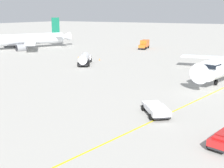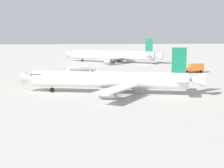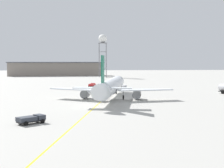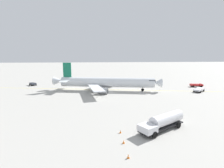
{
  "view_description": "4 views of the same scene",
  "coord_description": "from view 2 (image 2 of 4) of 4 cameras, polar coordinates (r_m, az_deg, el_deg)",
  "views": [
    {
      "loc": [
        -8.96,
        67.72,
        12.86
      ],
      "look_at": [
        2.01,
        48.66,
        7.57
      ],
      "focal_mm": 47.73,
      "sensor_mm": 36.0,
      "label": 1
    },
    {
      "loc": [
        -78.37,
        5.33,
        14.17
      ],
      "look_at": [
        -2.15,
        -1.02,
        2.25
      ],
      "focal_mm": 54.44,
      "sensor_mm": 36.0,
      "label": 2
    },
    {
      "loc": [
        -10.21,
        -81.92,
        9.18
      ],
      "look_at": [
        0.17,
        18.14,
        2.48
      ],
      "focal_mm": 51.98,
      "sensor_mm": 36.0,
      "label": 3
    },
    {
      "loc": [
        61.91,
        -5.92,
        13.14
      ],
      "look_at": [
        -3.1,
        1.65,
        2.31
      ],
      "focal_mm": 27.18,
      "sensor_mm": 36.0,
      "label": 4
    }
  ],
  "objects": [
    {
      "name": "ground_plane",
      "position": [
        79.82,
        -0.85,
        -1.37
      ],
      "size": [
        600.0,
        600.0,
        0.0
      ],
      "primitive_type": "plane",
      "color": "#ADAAA3"
    },
    {
      "name": "taxiway_centreline",
      "position": [
        75.73,
        3.4,
        -1.94
      ],
      "size": [
        31.06,
        148.11,
        0.01
      ],
      "rotation": [
        0.0,
        0.0,
        1.37
      ],
      "color": "yellow",
      "rests_on": "ground_plane"
    },
    {
      "name": "fuel_tanker_truck",
      "position": [
        113.32,
        -5.36,
        2.44
      ],
      "size": [
        6.99,
        9.86,
        2.87
      ],
      "rotation": [
        0.0,
        0.0,
        5.22
      ],
      "color": "#232326",
      "rests_on": "ground_plane"
    },
    {
      "name": "airliner_main",
      "position": [
        77.36,
        -0.13,
        0.58
      ],
      "size": [
        30.15,
        41.45,
        10.65
      ],
      "rotation": [
        0.0,
        0.0,
        1.36
      ],
      "color": "silver",
      "rests_on": "ground_plane"
    },
    {
      "name": "safety_cone_mid",
      "position": [
        117.68,
        -1.46,
        2.08
      ],
      "size": [
        0.36,
        0.36,
        0.55
      ],
      "color": "orange",
      "rests_on": "ground_plane"
    },
    {
      "name": "airliner_secondary",
      "position": [
        154.88,
        0.18,
        4.75
      ],
      "size": [
        29.84,
        42.76,
        11.25
      ],
      "rotation": [
        0.0,
        0.0,
        1.15
      ],
      "color": "silver",
      "rests_on": "ground_plane"
    },
    {
      "name": "safety_cone_near",
      "position": [
        114.17,
        -1.4,
        1.87
      ],
      "size": [
        0.36,
        0.36,
        0.55
      ],
      "color": "orange",
      "rests_on": "ground_plane"
    },
    {
      "name": "catering_truck_truck",
      "position": [
        120.26,
        13.61,
        2.64
      ],
      "size": [
        3.74,
        7.87,
        3.1
      ],
      "rotation": [
        0.0,
        0.0,
        1.76
      ],
      "color": "#232326",
      "rests_on": "ground_plane"
    },
    {
      "name": "safety_cone_far",
      "position": [
        121.46,
        -1.52,
        2.29
      ],
      "size": [
        0.36,
        0.36,
        0.55
      ],
      "color": "orange",
      "rests_on": "ground_plane"
    }
  ]
}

